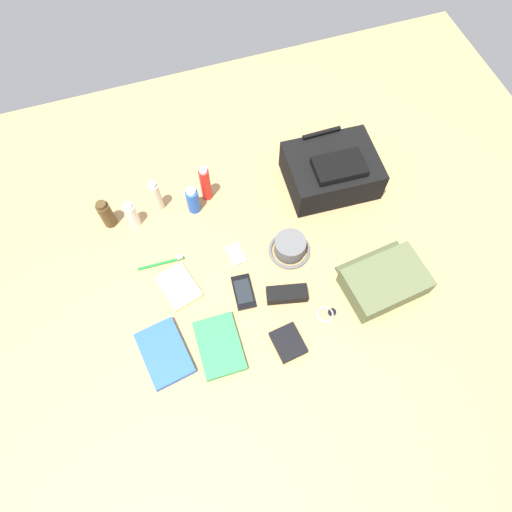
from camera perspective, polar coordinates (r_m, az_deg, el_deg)
The scene contains 18 objects.
ground_plane at distance 1.64m, azimuth 0.00°, elevation -0.80°, with size 2.64×2.02×0.02m, color tan.
backpack at distance 1.78m, azimuth 9.47°, elevation 10.57°, with size 0.35×0.28×0.16m.
toiletry_pouch at distance 1.62m, azimuth 15.86°, elevation -3.02°, with size 0.29×0.25×0.08m.
bucket_hat at distance 1.63m, azimuth 4.35°, elevation 0.98°, with size 0.15×0.15×0.07m.
cologne_bottle at distance 1.74m, azimuth -18.32°, elevation 5.04°, with size 0.05×0.05×0.13m.
toothpaste_tube at distance 1.72m, azimuth -15.36°, elevation 5.05°, with size 0.04×0.04×0.13m.
lotion_bottle at distance 1.72m, azimuth -12.43°, elevation 7.36°, with size 0.04×0.04×0.15m.
deodorant_spray at distance 1.71m, azimuth -7.94°, elevation 6.98°, with size 0.05×0.05×0.13m.
sunscreen_spray at distance 1.71m, azimuth -6.38°, elevation 9.01°, with size 0.04×0.04×0.17m.
paperback_novel at distance 1.54m, azimuth -11.43°, elevation -11.90°, with size 0.17×0.22×0.03m.
travel_guidebook at distance 1.52m, azimuth -4.62°, elevation -11.20°, with size 0.14×0.20×0.03m.
cell_phone at distance 1.58m, azimuth -1.59°, elevation -4.53°, with size 0.08×0.13×0.01m.
media_player at distance 1.64m, azimuth -2.55°, elevation 0.24°, with size 0.06×0.09×0.01m.
wristwatch at distance 1.57m, azimuth 8.79°, elevation -7.24°, with size 0.07×0.06×0.01m.
toothbrush at distance 1.66m, azimuth -11.53°, elevation -0.80°, with size 0.17×0.02×0.02m.
wallet at distance 1.52m, azimuth 4.06°, elevation -10.82°, with size 0.09×0.11×0.02m, color black.
notepad at distance 1.61m, azimuth -9.70°, elevation -3.81°, with size 0.11×0.15×0.02m, color beige.
sunglasses_case at distance 1.56m, azimuth 3.91°, elevation -4.81°, with size 0.14×0.06×0.04m, color black.
Camera 1 is at (-0.22, -0.67, 1.47)m, focal length 31.79 mm.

